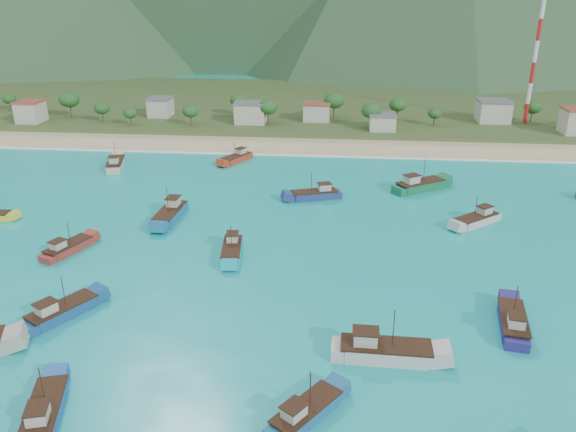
# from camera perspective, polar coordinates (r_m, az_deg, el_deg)

# --- Properties ---
(ground) EXTENTS (600.00, 600.00, 0.00)m
(ground) POSITION_cam_1_polar(r_m,az_deg,el_deg) (87.86, 2.18, -6.32)
(ground) COLOR #0D9991
(ground) RESTS_ON ground
(beach) EXTENTS (400.00, 18.00, 1.20)m
(beach) POSITION_cam_1_polar(r_m,az_deg,el_deg) (161.76, 3.87, 7.03)
(beach) COLOR beige
(beach) RESTS_ON ground
(land) EXTENTS (400.00, 110.00, 2.40)m
(land) POSITION_cam_1_polar(r_m,az_deg,el_deg) (221.24, 4.39, 11.09)
(land) COLOR #385123
(land) RESTS_ON ground
(surf_line) EXTENTS (400.00, 2.50, 0.08)m
(surf_line) POSITION_cam_1_polar(r_m,az_deg,el_deg) (152.60, 3.75, 6.12)
(surf_line) COLOR white
(surf_line) RESTS_ON ground
(village) EXTENTS (212.34, 23.67, 7.05)m
(village) POSITION_cam_1_polar(r_m,az_deg,el_deg) (183.72, 8.46, 10.14)
(village) COLOR beige
(village) RESTS_ON ground
(vegetation) EXTENTS (279.05, 26.11, 9.04)m
(vegetation) POSITION_cam_1_polar(r_m,az_deg,el_deg) (184.42, 1.85, 10.68)
(vegetation) COLOR #235623
(vegetation) RESTS_ON ground
(radio_tower) EXTENTS (1.20, 1.20, 38.38)m
(radio_tower) POSITION_cam_1_polar(r_m,az_deg,el_deg) (195.53, 23.73, 14.11)
(radio_tower) COLOR red
(radio_tower) RESTS_ON ground
(boat_1) EXTENTS (4.07, 12.29, 7.18)m
(boat_1) POSITION_cam_1_polar(r_m,az_deg,el_deg) (111.89, -11.86, 0.15)
(boat_1) COLOR #176896
(boat_1) RESTS_ON ground
(boat_2) EXTENTS (12.42, 3.95, 7.29)m
(boat_2) POSITION_cam_1_polar(r_m,az_deg,el_deg) (70.86, 9.68, -13.46)
(boat_2) COLOR beige
(boat_2) RESTS_ON ground
(boat_9) EXTENTS (4.18, 10.49, 6.03)m
(boat_9) POSITION_cam_1_polar(r_m,az_deg,el_deg) (95.56, -5.71, -3.50)
(boat_9) COLOR #14AFBB
(boat_9) RESTS_ON ground
(boat_10) EXTENTS (10.20, 9.24, 6.30)m
(boat_10) POSITION_cam_1_polar(r_m,az_deg,el_deg) (113.16, 18.65, -0.40)
(boat_10) COLOR beige
(boat_10) RESTS_ON ground
(boat_12) EXTENTS (8.23, 10.87, 6.35)m
(boat_12) POSITION_cam_1_polar(r_m,az_deg,el_deg) (83.66, -22.04, -9.07)
(boat_12) COLOR navy
(boat_12) RESTS_ON ground
(boat_13) EXTENTS (12.73, 10.24, 7.55)m
(boat_13) POSITION_cam_1_polar(r_m,az_deg,el_deg) (128.68, 13.20, 2.98)
(boat_13) COLOR #12673F
(boat_13) RESTS_ON ground
(boat_15) EXTENTS (11.43, 6.44, 6.48)m
(boat_15) POSITION_cam_1_polar(r_m,az_deg,el_deg) (120.42, 2.78, 2.13)
(boat_15) COLOR navy
(boat_15) RESTS_ON ground
(boat_16) EXTENTS (4.88, 11.13, 6.35)m
(boat_16) POSITION_cam_1_polar(r_m,az_deg,el_deg) (81.03, 21.88, -10.10)
(boat_16) COLOR navy
(boat_16) RESTS_ON ground
(boat_17) EXTENTS (5.92, 11.12, 6.30)m
(boat_17) POSITION_cam_1_polar(r_m,az_deg,el_deg) (66.82, -23.48, -17.94)
(boat_17) COLOR #245BAB
(boat_17) RESTS_ON ground
(boat_18) EXTENTS (6.31, 12.18, 6.90)m
(boat_18) POSITION_cam_1_polar(r_m,az_deg,el_deg) (148.13, -17.09, 5.03)
(boat_18) COLOR #BAB1A7
(boat_18) RESTS_ON ground
(boat_22) EXTENTS (8.13, 9.65, 5.80)m
(boat_22) POSITION_cam_1_polar(r_m,az_deg,el_deg) (61.97, 1.77, -19.45)
(boat_22) COLOR #1D5E8C
(boat_22) RESTS_ON ground
(boat_24) EXTENTS (7.60, 10.63, 6.15)m
(boat_24) POSITION_cam_1_polar(r_m,az_deg,el_deg) (147.78, -5.25, 5.83)
(boat_24) COLOR #AF361B
(boat_24) RESTS_ON ground
(boat_25) EXTENTS (6.28, 10.15, 5.77)m
(boat_25) POSITION_cam_1_polar(r_m,az_deg,el_deg) (102.84, -21.48, -3.13)
(boat_25) COLOR maroon
(boat_25) RESTS_ON ground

